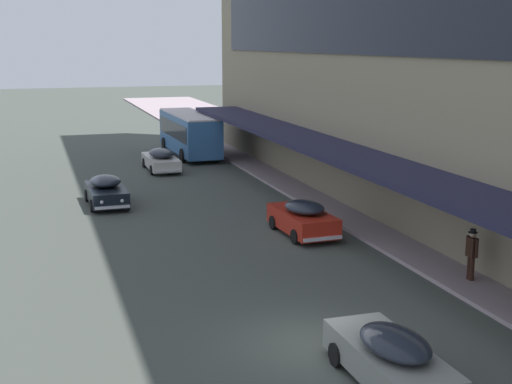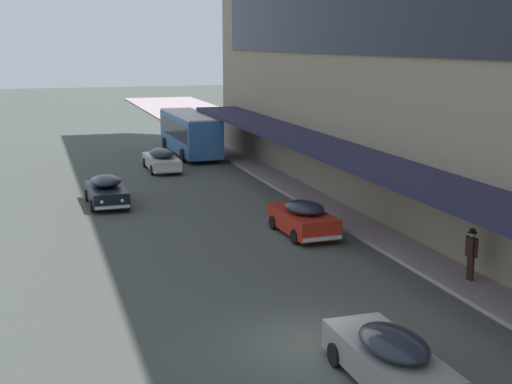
# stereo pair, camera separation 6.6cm
# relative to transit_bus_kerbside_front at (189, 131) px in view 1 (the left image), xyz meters

# --- Properties ---
(ground) EXTENTS (240.00, 240.00, 0.00)m
(ground) POSITION_rel_transit_bus_kerbside_front_xyz_m (-3.98, -34.66, -1.82)
(ground) COLOR #434842
(transit_bus_kerbside_front) EXTENTS (2.94, 9.87, 3.16)m
(transit_bus_kerbside_front) POSITION_rel_transit_bus_kerbside_front_xyz_m (0.00, 0.00, 0.00)
(transit_bus_kerbside_front) COLOR #3364A0
(transit_bus_kerbside_front) RESTS_ON ground
(sedan_lead_mid) EXTENTS (1.98, 5.04, 1.51)m
(sedan_lead_mid) POSITION_rel_transit_bus_kerbside_front_xyz_m (-3.19, -5.77, -1.08)
(sedan_lead_mid) COLOR beige
(sedan_lead_mid) RESTS_ON ground
(sedan_oncoming_rear) EXTENTS (2.10, 4.44, 1.57)m
(sedan_oncoming_rear) POSITION_rel_transit_bus_kerbside_front_xyz_m (-0.06, -23.67, -1.04)
(sedan_oncoming_rear) COLOR red
(sedan_oncoming_rear) RESTS_ON ground
(sedan_trailing_mid) EXTENTS (1.86, 4.64, 1.49)m
(sedan_trailing_mid) POSITION_rel_transit_bus_kerbside_front_xyz_m (-3.14, -37.57, -1.07)
(sedan_trailing_mid) COLOR gray
(sedan_trailing_mid) RESTS_ON ground
(sedan_trailing_near) EXTENTS (2.04, 4.46, 1.55)m
(sedan_trailing_near) POSITION_rel_transit_bus_kerbside_front_xyz_m (-7.75, -15.09, -1.05)
(sedan_trailing_near) COLOR black
(sedan_trailing_near) RESTS_ON ground
(pedestrian_at_kerb) EXTENTS (0.33, 0.62, 1.86)m
(pedestrian_at_kerb) POSITION_rel_transit_bus_kerbside_front_xyz_m (3.22, -31.57, -0.64)
(pedestrian_at_kerb) COLOR #321C14
(pedestrian_at_kerb) RESTS_ON sidewalk_kerb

